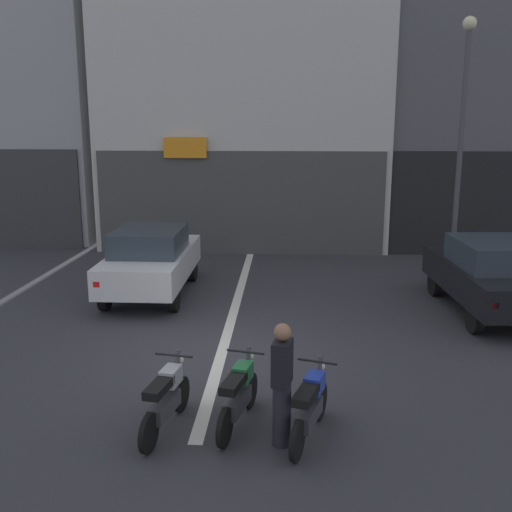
% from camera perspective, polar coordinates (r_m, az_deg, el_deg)
% --- Properties ---
extents(ground_plane, '(120.00, 120.00, 0.00)m').
position_cam_1_polar(ground_plane, '(10.95, -3.37, -9.50)').
color(ground_plane, '#333338').
extents(lane_centre_line, '(0.20, 18.00, 0.01)m').
position_cam_1_polar(lane_centre_line, '(16.63, -1.05, -1.57)').
color(lane_centre_line, silver).
rests_on(lane_centre_line, ground).
extents(building_mid_block, '(9.22, 9.72, 10.29)m').
position_cam_1_polar(building_mid_block, '(23.25, -0.58, 15.33)').
color(building_mid_block, silver).
rests_on(building_mid_block, ground).
extents(car_white_crossing_near, '(1.77, 4.10, 1.64)m').
position_cam_1_polar(car_white_crossing_near, '(14.59, -9.92, -0.28)').
color(car_white_crossing_near, black).
rests_on(car_white_crossing_near, ground).
extents(car_black_parked_kerbside, '(2.03, 4.21, 1.64)m').
position_cam_1_polar(car_black_parked_kerbside, '(13.97, 21.41, -1.59)').
color(car_black_parked_kerbside, black).
rests_on(car_black_parked_kerbside, ground).
extents(car_red_down_street, '(2.09, 4.23, 1.64)m').
position_cam_1_polar(car_red_down_street, '(23.47, 2.49, 4.89)').
color(car_red_down_street, black).
rests_on(car_red_down_street, ground).
extents(street_lamp, '(0.36, 0.36, 6.72)m').
position_cam_1_polar(street_lamp, '(17.14, 19.00, 12.00)').
color(street_lamp, '#47474C').
rests_on(street_lamp, ground).
extents(motorcycle_silver_row_leftmost, '(0.55, 1.65, 0.98)m').
position_cam_1_polar(motorcycle_silver_row_leftmost, '(8.48, -8.54, -13.24)').
color(motorcycle_silver_row_leftmost, black).
rests_on(motorcycle_silver_row_leftmost, ground).
extents(motorcycle_green_row_left_mid, '(0.57, 1.64, 0.98)m').
position_cam_1_polar(motorcycle_green_row_left_mid, '(8.51, -1.66, -12.99)').
color(motorcycle_green_row_left_mid, black).
rests_on(motorcycle_green_row_left_mid, ground).
extents(motorcycle_blue_row_centre, '(0.65, 1.62, 0.98)m').
position_cam_1_polar(motorcycle_blue_row_centre, '(8.23, 5.17, -13.97)').
color(motorcycle_blue_row_centre, black).
rests_on(motorcycle_blue_row_centre, ground).
extents(person_by_motorcycles, '(0.29, 0.40, 1.67)m').
position_cam_1_polar(person_by_motorcycles, '(7.87, 2.48, -12.04)').
color(person_by_motorcycles, '#23232D').
rests_on(person_by_motorcycles, ground).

